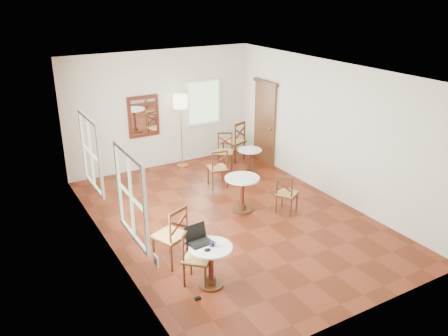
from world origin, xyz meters
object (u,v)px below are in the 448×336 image
object	(u,v)px
chair_back_b	(225,151)
chair_near_a	(171,236)
mouse	(207,250)
cafe_table_back	(250,159)
chair_back_a	(235,141)
navy_mug	(212,244)
water_glass	(211,244)
cafe_table_mid	(242,190)
chair_mid_b	(287,194)
cafe_table_near	(211,262)
chair_near_b	(196,257)
power_adapter	(198,298)
floor_lamp	(180,106)
chair_mid_a	(218,168)
laptop	(198,238)

from	to	relation	value
chair_back_b	chair_near_a	bearing A→B (deg)	-98.68
chair_back_b	mouse	distance (m)	5.22
cafe_table_back	chair_back_a	xyz separation A→B (m)	(0.17, 1.00, 0.15)
navy_mug	water_glass	size ratio (longest dim) A/B	1.10
cafe_table_mid	mouse	world-z (taller)	cafe_table_mid
cafe_table_mid	chair_mid_b	bearing A→B (deg)	-34.16
chair_mid_b	chair_back_b	xyz separation A→B (m)	(0.16, 2.83, 0.03)
cafe_table_mid	chair_back_a	size ratio (longest dim) A/B	0.71
cafe_table_near	chair_near_b	xyz separation A→B (m)	(-0.15, 0.21, 0.02)
chair_back_b	power_adapter	size ratio (longest dim) A/B	9.72
floor_lamp	navy_mug	distance (m)	5.36
chair_mid_a	water_glass	bearing A→B (deg)	70.02
cafe_table_mid	cafe_table_near	bearing A→B (deg)	-132.53
chair_near_a	navy_mug	bearing A→B (deg)	83.98
navy_mug	laptop	bearing A→B (deg)	119.08
cafe_table_back	navy_mug	world-z (taller)	navy_mug
cafe_table_near	chair_near_a	size ratio (longest dim) A/B	0.67
chair_mid_b	navy_mug	size ratio (longest dim) A/B	8.56
cafe_table_back	chair_back_b	distance (m)	0.71
navy_mug	chair_near_a	bearing A→B (deg)	108.00
cafe_table_mid	laptop	world-z (taller)	laptop
chair_mid_a	chair_near_b	bearing A→B (deg)	66.35
cafe_table_mid	chair_near_a	distance (m)	2.34
cafe_table_mid	cafe_table_back	distance (m)	2.14
cafe_table_near	laptop	bearing A→B (deg)	113.28
laptop	mouse	xyz separation A→B (m)	(-0.00, -0.31, -0.05)
mouse	power_adapter	bearing A→B (deg)	-159.75
floor_lamp	power_adapter	xyz separation A→B (m)	(-2.19, -5.18, -1.59)
chair_near_a	chair_back_a	distance (m)	5.18
cafe_table_mid	chair_near_b	world-z (taller)	chair_near_b
cafe_table_back	laptop	distance (m)	4.73
chair_mid_a	chair_back_b	world-z (taller)	chair_mid_a
navy_mug	cafe_table_back	bearing A→B (deg)	50.11
power_adapter	chair_mid_b	bearing A→B (deg)	29.58
cafe_table_near	cafe_table_back	bearing A→B (deg)	49.83
chair_mid_a	laptop	distance (m)	3.78
laptop	navy_mug	bearing A→B (deg)	-65.56
cafe_table_mid	chair_near_b	bearing A→B (deg)	-138.00
chair_mid_a	power_adapter	world-z (taller)	chair_mid_a
cafe_table_back	chair_back_b	bearing A→B (deg)	121.22
chair_near_b	mouse	size ratio (longest dim) A/B	8.78
chair_mid_b	chair_back_a	world-z (taller)	chair_back_a
chair_near_a	chair_mid_a	size ratio (longest dim) A/B	1.14
cafe_table_back	navy_mug	xyz separation A→B (m)	(-3.08, -3.68, 0.36)
chair_back_a	mouse	distance (m)	5.85
cafe_table_back	chair_back_a	size ratio (longest dim) A/B	0.58
chair_mid_a	laptop	xyz separation A→B (m)	(-2.11, -3.12, 0.31)
chair_near_b	chair_near_a	bearing A→B (deg)	53.35
chair_near_b	chair_back_a	world-z (taller)	chair_back_a
laptop	navy_mug	world-z (taller)	laptop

